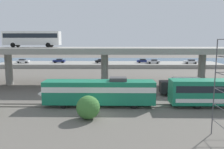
{
  "coord_description": "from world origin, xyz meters",
  "views": [
    {
      "loc": [
        2.22,
        -27.86,
        9.35
      ],
      "look_at": [
        1.59,
        17.08,
        2.64
      ],
      "focal_mm": 36.67,
      "sensor_mm": 36.0,
      "label": 1
    }
  ],
  "objects_px": {
    "parked_car_2": "(59,61)",
    "parked_car_4": "(143,61)",
    "parked_car_0": "(101,61)",
    "transit_bus_on_overpass": "(32,38)",
    "parked_car_3": "(191,61)",
    "service_truck_west": "(181,86)",
    "train_locomotive": "(94,91)",
    "parked_car_5": "(23,61)",
    "parked_car_1": "(153,61)"
  },
  "relations": [
    {
      "from": "train_locomotive",
      "to": "parked_car_4",
      "type": "bearing_deg",
      "value": -104.54
    },
    {
      "from": "parked_car_0",
      "to": "service_truck_west",
      "type": "bearing_deg",
      "value": -69.33
    },
    {
      "from": "parked_car_0",
      "to": "parked_car_3",
      "type": "height_order",
      "value": "same"
    },
    {
      "from": "train_locomotive",
      "to": "parked_car_0",
      "type": "bearing_deg",
      "value": -87.76
    },
    {
      "from": "transit_bus_on_overpass",
      "to": "parked_car_3",
      "type": "height_order",
      "value": "transit_bus_on_overpass"
    },
    {
      "from": "transit_bus_on_overpass",
      "to": "parked_car_5",
      "type": "distance_m",
      "value": 36.19
    },
    {
      "from": "train_locomotive",
      "to": "service_truck_west",
      "type": "relative_size",
      "value": 2.46
    },
    {
      "from": "parked_car_0",
      "to": "parked_car_2",
      "type": "relative_size",
      "value": 1.04
    },
    {
      "from": "parked_car_2",
      "to": "parked_car_4",
      "type": "bearing_deg",
      "value": 179.97
    },
    {
      "from": "parked_car_0",
      "to": "parked_car_1",
      "type": "height_order",
      "value": "same"
    },
    {
      "from": "transit_bus_on_overpass",
      "to": "parked_car_3",
      "type": "bearing_deg",
      "value": -145.42
    },
    {
      "from": "service_truck_west",
      "to": "parked_car_4",
      "type": "bearing_deg",
      "value": -88.45
    },
    {
      "from": "parked_car_2",
      "to": "service_truck_west",
      "type": "bearing_deg",
      "value": 125.78
    },
    {
      "from": "service_truck_west",
      "to": "parked_car_0",
      "type": "distance_m",
      "value": 46.31
    },
    {
      "from": "parked_car_3",
      "to": "parked_car_4",
      "type": "xyz_separation_m",
      "value": [
        -16.31,
        2.67,
        0.0
      ]
    },
    {
      "from": "train_locomotive",
      "to": "parked_car_2",
      "type": "relative_size",
      "value": 3.88
    },
    {
      "from": "parked_car_2",
      "to": "parked_car_4",
      "type": "height_order",
      "value": "same"
    },
    {
      "from": "service_truck_west",
      "to": "parked_car_4",
      "type": "height_order",
      "value": "service_truck_west"
    },
    {
      "from": "parked_car_4",
      "to": "parked_car_1",
      "type": "bearing_deg",
      "value": -37.37
    },
    {
      "from": "transit_bus_on_overpass",
      "to": "parked_car_1",
      "type": "relative_size",
      "value": 2.69
    },
    {
      "from": "service_truck_west",
      "to": "parked_car_1",
      "type": "height_order",
      "value": "service_truck_west"
    },
    {
      "from": "transit_bus_on_overpass",
      "to": "parked_car_3",
      "type": "distance_m",
      "value": 54.43
    },
    {
      "from": "parked_car_1",
      "to": "parked_car_5",
      "type": "height_order",
      "value": "same"
    },
    {
      "from": "train_locomotive",
      "to": "parked_car_3",
      "type": "xyz_separation_m",
      "value": [
        29.5,
        48.21,
        -0.11
      ]
    },
    {
      "from": "parked_car_2",
      "to": "parked_car_1",
      "type": "bearing_deg",
      "value": 175.73
    },
    {
      "from": "parked_car_0",
      "to": "parked_car_1",
      "type": "relative_size",
      "value": 1.01
    },
    {
      "from": "parked_car_2",
      "to": "parked_car_4",
      "type": "relative_size",
      "value": 0.92
    },
    {
      "from": "transit_bus_on_overpass",
      "to": "service_truck_west",
      "type": "bearing_deg",
      "value": 159.66
    },
    {
      "from": "parked_car_5",
      "to": "parked_car_0",
      "type": "bearing_deg",
      "value": 1.3
    },
    {
      "from": "parked_car_4",
      "to": "parked_car_0",
      "type": "bearing_deg",
      "value": -177.2
    },
    {
      "from": "service_truck_west",
      "to": "parked_car_3",
      "type": "xyz_separation_m",
      "value": [
        15.11,
        41.4,
        0.45
      ]
    },
    {
      "from": "train_locomotive",
      "to": "parked_car_0",
      "type": "height_order",
      "value": "train_locomotive"
    },
    {
      "from": "transit_bus_on_overpass",
      "to": "parked_car_4",
      "type": "height_order",
      "value": "transit_bus_on_overpass"
    },
    {
      "from": "parked_car_1",
      "to": "parked_car_3",
      "type": "relative_size",
      "value": 0.95
    },
    {
      "from": "service_truck_west",
      "to": "train_locomotive",
      "type": "bearing_deg",
      "value": 25.32
    },
    {
      "from": "transit_bus_on_overpass",
      "to": "parked_car_4",
      "type": "distance_m",
      "value": 44.19
    },
    {
      "from": "parked_car_1",
      "to": "service_truck_west",
      "type": "bearing_deg",
      "value": 87.11
    },
    {
      "from": "parked_car_2",
      "to": "parked_car_5",
      "type": "height_order",
      "value": "same"
    },
    {
      "from": "parked_car_0",
      "to": "parked_car_1",
      "type": "xyz_separation_m",
      "value": [
        18.44,
        -1.77,
        -0.0
      ]
    },
    {
      "from": "parked_car_1",
      "to": "parked_car_4",
      "type": "height_order",
      "value": "same"
    },
    {
      "from": "parked_car_3",
      "to": "parked_car_5",
      "type": "xyz_separation_m",
      "value": [
        -59.62,
        1.29,
        -0.0
      ]
    },
    {
      "from": "transit_bus_on_overpass",
      "to": "parked_car_5",
      "type": "xyz_separation_m",
      "value": [
        -15.27,
        31.86,
        -7.87
      ]
    },
    {
      "from": "parked_car_0",
      "to": "train_locomotive",
      "type": "bearing_deg",
      "value": -87.76
    },
    {
      "from": "service_truck_west",
      "to": "parked_car_4",
      "type": "distance_m",
      "value": 44.09
    },
    {
      "from": "train_locomotive",
      "to": "parked_car_4",
      "type": "height_order",
      "value": "train_locomotive"
    },
    {
      "from": "parked_car_0",
      "to": "parked_car_2",
      "type": "height_order",
      "value": "same"
    },
    {
      "from": "train_locomotive",
      "to": "transit_bus_on_overpass",
      "type": "bearing_deg",
      "value": -49.92
    },
    {
      "from": "train_locomotive",
      "to": "parked_car_5",
      "type": "xyz_separation_m",
      "value": [
        -30.12,
        49.5,
        -0.11
      ]
    },
    {
      "from": "parked_car_2",
      "to": "parked_car_5",
      "type": "xyz_separation_m",
      "value": [
        -12.74,
        -1.4,
        -0.0
      ]
    },
    {
      "from": "service_truck_west",
      "to": "parked_car_5",
      "type": "xyz_separation_m",
      "value": [
        -44.5,
        42.69,
        0.45
      ]
    }
  ]
}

